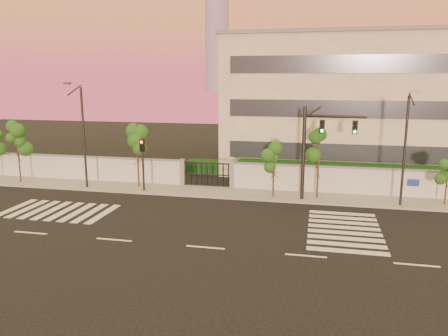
% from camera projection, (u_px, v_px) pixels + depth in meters
% --- Properties ---
extents(ground, '(120.00, 120.00, 0.00)m').
position_uv_depth(ground, '(205.00, 247.00, 22.05)').
color(ground, black).
rests_on(ground, ground).
extents(sidewalk, '(60.00, 3.00, 0.15)m').
position_uv_depth(sidewalk, '(242.00, 194.00, 32.09)').
color(sidewalk, gray).
rests_on(sidewalk, ground).
extents(perimeter_wall, '(60.00, 0.36, 2.20)m').
position_uv_depth(perimeter_wall, '(246.00, 176.00, 33.30)').
color(perimeter_wall, silver).
rests_on(perimeter_wall, ground).
extents(hedge_row, '(41.00, 4.25, 1.80)m').
position_uv_depth(hedge_row, '(265.00, 173.00, 35.75)').
color(hedge_row, '#0F3314').
rests_on(hedge_row, ground).
extents(institutional_building, '(24.40, 12.40, 12.25)m').
position_uv_depth(institutional_building, '(361.00, 103.00, 39.98)').
color(institutional_building, '#B4AD98').
rests_on(institutional_building, ground).
extents(road_markings, '(57.00, 7.62, 0.02)m').
position_uv_depth(road_markings, '(196.00, 222.00, 25.97)').
color(road_markings, silver).
rests_on(road_markings, ground).
extents(street_tree_b, '(1.53, 1.22, 4.97)m').
position_uv_depth(street_tree_b, '(17.00, 139.00, 34.80)').
color(street_tree_b, '#382314').
rests_on(street_tree_b, ground).
extents(street_tree_c, '(1.58, 1.26, 5.05)m').
position_uv_depth(street_tree_c, '(137.00, 141.00, 33.22)').
color(street_tree_c, '#382314').
rests_on(street_tree_c, ground).
extents(street_tree_d, '(1.49, 1.19, 3.94)m').
position_uv_depth(street_tree_d, '(274.00, 158.00, 30.54)').
color(street_tree_d, '#382314').
rests_on(street_tree_d, ground).
extents(street_tree_e, '(1.60, 1.28, 4.98)m').
position_uv_depth(street_tree_e, '(319.00, 148.00, 30.13)').
color(street_tree_e, '#382314').
rests_on(street_tree_e, ground).
extents(street_tree_f, '(1.31, 1.04, 3.25)m').
position_uv_depth(street_tree_f, '(448.00, 172.00, 28.60)').
color(street_tree_f, '#382314').
rests_on(street_tree_f, ground).
extents(traffic_signal_main, '(4.12, 0.94, 6.55)m').
position_uv_depth(traffic_signal_main, '(316.00, 142.00, 29.48)').
color(traffic_signal_main, black).
rests_on(traffic_signal_main, ground).
extents(traffic_signal_secondary, '(0.32, 0.32, 4.10)m').
position_uv_depth(traffic_signal_secondary, '(143.00, 158.00, 32.16)').
color(traffic_signal_secondary, black).
rests_on(traffic_signal_secondary, ground).
extents(streetlight_west, '(0.48, 1.95, 8.12)m').
position_uv_depth(streetlight_west, '(82.00, 133.00, 32.75)').
color(streetlight_west, black).
rests_on(streetlight_west, ground).
extents(streetlight_east, '(0.46, 1.85, 7.68)m').
position_uv_depth(streetlight_east, '(405.00, 146.00, 28.01)').
color(streetlight_east, black).
rests_on(streetlight_east, ground).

